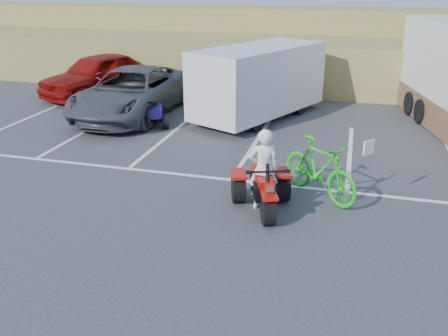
% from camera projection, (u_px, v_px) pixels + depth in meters
% --- Properties ---
extents(ground, '(100.00, 100.00, 0.00)m').
position_uv_depth(ground, '(201.00, 227.00, 9.20)').
color(ground, '#363639').
rests_on(ground, ground).
extents(parking_stripes, '(28.00, 5.16, 0.01)m').
position_uv_depth(parking_stripes, '(278.00, 159.00, 12.63)').
color(parking_stripes, white).
rests_on(parking_stripes, ground).
extents(grass_embankment, '(40.00, 8.50, 3.10)m').
position_uv_depth(grass_embankment, '(299.00, 47.00, 22.53)').
color(grass_embankment, olive).
rests_on(grass_embankment, ground).
extents(red_trike_atv, '(1.74, 2.00, 1.09)m').
position_uv_depth(red_trike_atv, '(263.00, 211.00, 9.86)').
color(red_trike_atv, '#B0130A').
rests_on(red_trike_atv, ground).
extents(rider, '(0.73, 0.60, 1.73)m').
position_uv_depth(rider, '(263.00, 169.00, 9.67)').
color(rider, white).
rests_on(rider, ground).
extents(green_dirt_bike, '(2.03, 1.91, 1.31)m').
position_uv_depth(green_dirt_bike, '(319.00, 169.00, 10.26)').
color(green_dirt_bike, '#14BF19').
rests_on(green_dirt_bike, ground).
extents(grey_pickup, '(2.68, 5.80, 1.61)m').
position_uv_depth(grey_pickup, '(132.00, 92.00, 16.43)').
color(grey_pickup, '#424449').
rests_on(grey_pickup, ground).
extents(red_car, '(3.59, 5.33, 1.69)m').
position_uv_depth(red_car, '(98.00, 74.00, 19.24)').
color(red_car, maroon).
rests_on(red_car, ground).
extents(cargo_trailer, '(4.03, 5.56, 2.41)m').
position_uv_depth(cargo_trailer, '(259.00, 80.00, 15.91)').
color(cargo_trailer, silver).
rests_on(cargo_trailer, ground).
extents(quad_atv_blue, '(1.51, 1.70, 0.92)m').
position_uv_depth(quad_atv_blue, '(153.00, 125.00, 15.60)').
color(quad_atv_blue, navy).
rests_on(quad_atv_blue, ground).
extents(quad_atv_green, '(1.62, 1.93, 1.09)m').
position_uv_depth(quad_atv_green, '(223.00, 115.00, 16.75)').
color(quad_atv_green, '#124E12').
rests_on(quad_atv_green, ground).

